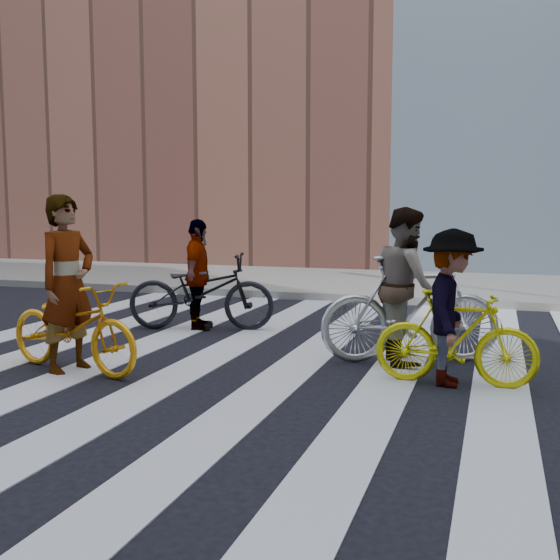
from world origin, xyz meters
The scene contains 12 objects.
ground centered at (0.00, 0.00, 0.00)m, with size 100.00×100.00×0.00m, color black.
sidewalk_far centered at (0.00, 7.50, 0.07)m, with size 100.00×5.00×0.15m, color gray.
zebra_crosswalk centered at (0.00, 0.00, 0.01)m, with size 8.25×10.00×0.01m.
building_brick_far_left centered at (-8.00, 15.00, 9.00)m, with size 16.00×10.00×18.00m, color brown.
bike_yellow_left centered at (-1.73, -1.07, 0.50)m, with size 0.66×1.91×1.00m, color orange.
bike_silver_mid centered at (1.74, 0.51, 0.63)m, with size 0.59×2.08×1.25m, color #B6BAC0.
bike_yellow_right centered at (2.30, -0.34, 0.49)m, with size 0.46×1.62×0.97m, color #D5D30B.
bike_dark_rear centered at (-1.45, 1.62, 0.57)m, with size 0.75×2.16×1.13m, color black.
rider_left centered at (-1.78, -1.07, 0.97)m, with size 0.71×0.47×1.94m, color slate.
rider_mid centered at (1.69, 0.51, 0.91)m, with size 0.88×0.69×1.81m, color slate.
rider_right centered at (2.25, -0.34, 0.80)m, with size 1.03×0.59×1.60m, color slate.
rider_rear centered at (-1.50, 1.62, 0.82)m, with size 0.96×0.40×1.63m, color slate.
Camera 1 is at (2.66, -7.08, 1.81)m, focal length 42.00 mm.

